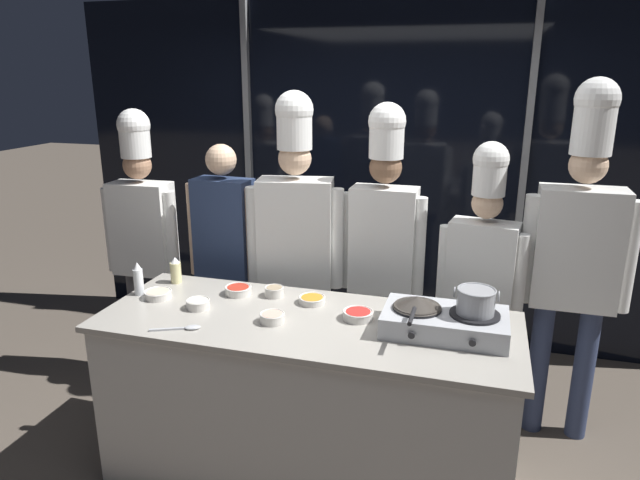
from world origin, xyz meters
TOP-DOWN VIEW (x-y plane):
  - ground_plane at (0.00, 0.00)m, footprint 24.00×24.00m
  - window_wall_back at (0.00, 1.90)m, footprint 5.11×0.09m
  - demo_counter at (0.00, 0.00)m, footprint 2.14×0.81m
  - portable_stove at (0.69, 0.04)m, footprint 0.59×0.36m
  - frying_pan at (0.55, 0.04)m, footprint 0.24×0.41m
  - stock_pot at (0.82, 0.04)m, footprint 0.21×0.18m
  - squeeze_bottle_oil at (-0.90, 0.28)m, footprint 0.06×0.06m
  - squeeze_bottle_clear at (-1.01, 0.06)m, footprint 0.05×0.05m
  - prep_bowl_carrots at (-0.03, 0.21)m, footprint 0.15×0.15m
  - prep_bowl_chili_flakes at (-0.47, 0.22)m, footprint 0.15×0.15m
  - prep_bowl_mushrooms at (-0.27, 0.25)m, footprint 0.11×0.11m
  - prep_bowl_garlic at (-0.59, -0.03)m, footprint 0.13×0.13m
  - prep_bowl_chicken at (-0.88, 0.04)m, footprint 0.15×0.15m
  - prep_bowl_shrimp at (-0.15, -0.08)m, footprint 0.13×0.13m
  - prep_bowl_bell_pepper at (0.25, 0.08)m, footprint 0.16×0.16m
  - serving_spoon_slotted at (-0.53, -0.27)m, footprint 0.24×0.13m
  - chef_head at (-1.41, 0.74)m, footprint 0.54×0.23m
  - person_guest at (-0.78, 0.71)m, footprint 0.49×0.22m
  - chef_sous at (-0.29, 0.69)m, footprint 0.59×0.31m
  - chef_line at (0.25, 0.80)m, footprint 0.52×0.22m
  - chef_pastry at (0.84, 0.73)m, footprint 0.50×0.26m
  - chef_apprentice at (1.35, 0.80)m, footprint 0.60×0.24m

SIDE VIEW (x-z plane):
  - ground_plane at x=0.00m, z-range 0.00..0.00m
  - demo_counter at x=0.00m, z-range 0.00..0.93m
  - serving_spoon_slotted at x=-0.53m, z-range 0.93..0.95m
  - prep_bowl_carrots at x=-0.03m, z-range 0.94..0.97m
  - prep_bowl_chicken at x=-0.88m, z-range 0.94..0.98m
  - prep_bowl_bell_pepper at x=0.25m, z-range 0.94..0.98m
  - prep_bowl_chili_flakes at x=-0.47m, z-range 0.94..0.98m
  - prep_bowl_garlic at x=-0.59m, z-range 0.94..0.99m
  - prep_bowl_shrimp at x=-0.15m, z-range 0.94..0.99m
  - prep_bowl_mushrooms at x=-0.27m, z-range 0.94..0.99m
  - portable_stove at x=0.69m, z-range 0.93..1.05m
  - squeeze_bottle_oil at x=-0.90m, z-range 0.93..1.09m
  - squeeze_bottle_clear at x=-1.01m, z-range 0.93..1.12m
  - chef_pastry at x=0.84m, z-range 0.15..1.93m
  - person_guest at x=-0.78m, z-range 0.20..1.90m
  - frying_pan at x=0.55m, z-range 1.05..1.10m
  - stock_pot at x=0.82m, z-range 1.05..1.18m
  - chef_head at x=-1.41m, z-range 0.17..2.08m
  - chef_line at x=0.25m, z-range 0.19..2.17m
  - chef_sous at x=-0.29m, z-range 0.16..2.20m
  - chef_apprentice at x=1.35m, z-range 0.16..2.28m
  - window_wall_back at x=0.00m, z-range 0.00..2.70m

